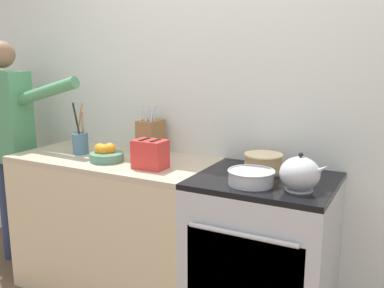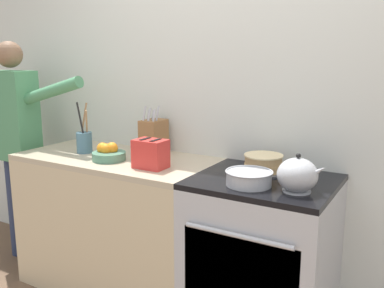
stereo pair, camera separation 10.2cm
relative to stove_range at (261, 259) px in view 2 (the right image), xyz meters
name	(u,v)px [view 2 (the right image)]	position (x,y,z in m)	size (l,w,h in m)	color
wall_back	(236,97)	(-0.32, 0.34, 0.84)	(8.00, 0.04, 2.60)	silver
counter_cabinet	(118,223)	(-1.01, 0.00, 0.00)	(1.29, 0.63, 0.91)	beige
stove_range	(261,259)	(0.00, 0.00, 0.00)	(0.73, 0.67, 0.91)	#B7BABF
layer_cake	(263,164)	(-0.05, 0.13, 0.50)	(0.27, 0.27, 0.10)	#4C4C51
tea_kettle	(298,175)	(0.21, -0.12, 0.54)	(0.24, 0.19, 0.19)	#B7BABF
mixing_bowl	(249,178)	(-0.03, -0.14, 0.49)	(0.24, 0.24, 0.08)	#B7BABF
knife_block	(154,136)	(-0.85, 0.20, 0.57)	(0.13, 0.18, 0.32)	olive
utensil_crock	(84,141)	(-1.26, -0.02, 0.53)	(0.10, 0.10, 0.34)	#477084
fruit_bowl	(108,154)	(-0.99, -0.09, 0.50)	(0.21, 0.21, 0.11)	#4C7F66
toaster	(151,154)	(-0.65, -0.11, 0.54)	(0.20, 0.13, 0.17)	red
person_baker	(17,133)	(-1.93, -0.03, 0.53)	(0.93, 0.20, 1.65)	#283351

